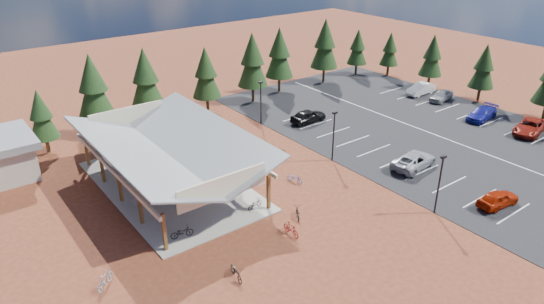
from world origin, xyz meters
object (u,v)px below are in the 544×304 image
object	(u,v)px
bike_9	(105,280)
car_7	(482,114)
bike_pavilion	(168,147)
bike_1	(141,198)
trash_bin_1	(225,167)
car_6	(530,127)
car_0	(498,199)
car_2	(414,160)
bike_7	(171,150)
bike_11	(291,229)
bike_0	(182,232)
bike_4	(255,204)
bike_3	(132,160)
lamp_post_1	(334,133)
bike_16	(277,152)
lamp_post_0	(440,181)
car_4	(308,116)
lamp_post_2	(261,100)
car_9	(421,89)
car_8	(441,95)
bike_5	(211,189)
bike_12	(298,213)
trash_bin_0	(259,173)
bike_2	(152,185)
bike_6	(181,157)
bike_15	(242,170)
bike_14	(295,178)
bike_8	(236,272)

from	to	relation	value
bike_9	car_7	bearing A→B (deg)	-127.81
bike_pavilion	bike_1	size ratio (longest dim) A/B	11.90
trash_bin_1	bike_pavilion	bearing A→B (deg)	174.11
car_7	car_6	bearing A→B (deg)	-1.90
car_0	car_2	bearing A→B (deg)	5.67
bike_7	bike_11	xyz separation A→B (m)	(1.01, -17.96, -0.10)
bike_0	bike_4	bearing A→B (deg)	-77.23
bike_3	car_6	xyz separation A→B (m)	(38.39, -19.19, 0.25)
lamp_post_1	bike_16	bearing A→B (deg)	133.16
lamp_post_0	bike_11	distance (m)	12.41
lamp_post_1	car_4	size ratio (longest dim) A/B	1.14
bike_pavilion	lamp_post_2	distance (m)	16.57
bike_7	lamp_post_2	bearing A→B (deg)	-72.61
bike_0	bike_1	world-z (taller)	bike_1
bike_3	car_7	size ratio (longest dim) A/B	0.31
car_9	lamp_post_2	bearing A→B (deg)	-101.24
bike_4	car_8	xyz separation A→B (m)	(34.99, 6.94, 0.24)
bike_5	car_9	size ratio (longest dim) A/B	0.32
bike_12	car_2	bearing A→B (deg)	-147.00
bike_pavilion	car_4	world-z (taller)	bike_pavilion
trash_bin_0	car_0	size ratio (longest dim) A/B	0.23
trash_bin_1	lamp_post_2	bearing A→B (deg)	37.92
bike_2	car_4	world-z (taller)	car_4
bike_1	bike_5	distance (m)	5.89
car_6	trash_bin_0	bearing A→B (deg)	-120.21
trash_bin_0	car_7	world-z (taller)	car_7
bike_6	bike_15	size ratio (longest dim) A/B	1.04
bike_14	car_4	world-z (taller)	car_4
trash_bin_0	car_2	bearing A→B (deg)	-29.85
lamp_post_0	bike_4	size ratio (longest dim) A/B	3.37
bike_pavilion	car_8	size ratio (longest dim) A/B	4.71
bike_9	car_7	distance (m)	46.26
lamp_post_0	trash_bin_1	xyz separation A→B (m)	(-9.69, 16.45, -2.53)
bike_5	bike_12	size ratio (longest dim) A/B	0.91
bike_14	car_2	size ratio (longest dim) A/B	0.30
bike_5	bike_14	size ratio (longest dim) A/B	0.96
bike_4	bike_16	world-z (taller)	bike_16
bike_0	bike_15	world-z (taller)	bike_15
car_8	bike_14	bearing A→B (deg)	-87.93
lamp_post_1	bike_9	bearing A→B (deg)	-169.44
bike_11	bike_6	bearing A→B (deg)	94.05
bike_pavilion	bike_4	distance (m)	9.19
bike_1	bike_12	size ratio (longest dim) A/B	0.98
lamp_post_0	bike_7	world-z (taller)	lamp_post_0
lamp_post_2	car_2	distance (m)	18.69
trash_bin_1	car_0	xyz separation A→B (m)	(14.71, -18.94, 0.27)
lamp_post_0	bike_12	world-z (taller)	lamp_post_0
bike_8	car_9	distance (m)	44.06
bike_5	bike_11	bearing A→B (deg)	173.16
bike_pavilion	bike_12	distance (m)	12.69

